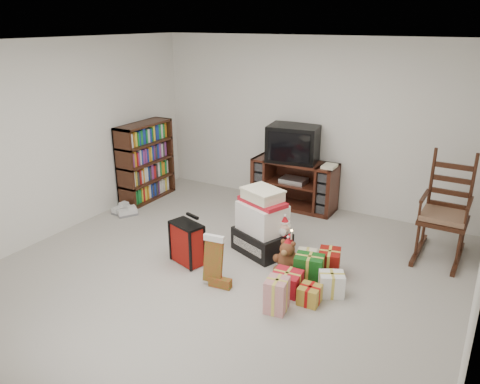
{
  "coord_description": "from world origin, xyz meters",
  "views": [
    {
      "loc": [
        2.47,
        -3.94,
        2.7
      ],
      "look_at": [
        -0.13,
        0.6,
        0.77
      ],
      "focal_mm": 35.0,
      "sensor_mm": 36.0,
      "label": 1
    }
  ],
  "objects_px": {
    "sneaker_pair": "(124,211)",
    "crt_television": "(293,143)",
    "santa_figurine": "(284,242)",
    "mrs_claus_figurine": "(252,219)",
    "red_suitcase": "(187,243)",
    "teddy_bear": "(288,258)",
    "bookshelf": "(146,163)",
    "rocking_chair": "(444,220)",
    "tv_stand": "(294,184)",
    "gift_pile": "(262,226)",
    "gift_cluster": "(309,278)"
  },
  "relations": [
    {
      "from": "teddy_bear",
      "to": "crt_television",
      "type": "distance_m",
      "value": 2.16
    },
    {
      "from": "santa_figurine",
      "to": "mrs_claus_figurine",
      "type": "height_order",
      "value": "mrs_claus_figurine"
    },
    {
      "from": "teddy_bear",
      "to": "santa_figurine",
      "type": "height_order",
      "value": "santa_figurine"
    },
    {
      "from": "tv_stand",
      "to": "gift_pile",
      "type": "distance_m",
      "value": 1.59
    },
    {
      "from": "tv_stand",
      "to": "gift_pile",
      "type": "height_order",
      "value": "gift_pile"
    },
    {
      "from": "bookshelf",
      "to": "gift_cluster",
      "type": "distance_m",
      "value": 3.52
    },
    {
      "from": "red_suitcase",
      "to": "rocking_chair",
      "type": "bearing_deg",
      "value": 50.78
    },
    {
      "from": "tv_stand",
      "to": "santa_figurine",
      "type": "relative_size",
      "value": 2.29
    },
    {
      "from": "tv_stand",
      "to": "red_suitcase",
      "type": "xyz_separation_m",
      "value": [
        -0.37,
        -2.24,
        -0.11
      ]
    },
    {
      "from": "gift_pile",
      "to": "gift_cluster",
      "type": "relative_size",
      "value": 0.71
    },
    {
      "from": "teddy_bear",
      "to": "mrs_claus_figurine",
      "type": "xyz_separation_m",
      "value": [
        -0.79,
        0.6,
        0.08
      ]
    },
    {
      "from": "red_suitcase",
      "to": "bookshelf",
      "type": "bearing_deg",
      "value": 158.84
    },
    {
      "from": "gift_pile",
      "to": "sneaker_pair",
      "type": "relative_size",
      "value": 2.15
    },
    {
      "from": "sneaker_pair",
      "to": "teddy_bear",
      "type": "bearing_deg",
      "value": 8.48
    },
    {
      "from": "gift_pile",
      "to": "red_suitcase",
      "type": "bearing_deg",
      "value": -111.22
    },
    {
      "from": "bookshelf",
      "to": "gift_pile",
      "type": "xyz_separation_m",
      "value": [
        2.44,
        -0.74,
        -0.23
      ]
    },
    {
      "from": "bookshelf",
      "to": "santa_figurine",
      "type": "distance_m",
      "value": 2.86
    },
    {
      "from": "sneaker_pair",
      "to": "crt_television",
      "type": "height_order",
      "value": "crt_television"
    },
    {
      "from": "gift_pile",
      "to": "santa_figurine",
      "type": "relative_size",
      "value": 1.45
    },
    {
      "from": "gift_pile",
      "to": "sneaker_pair",
      "type": "distance_m",
      "value": 2.33
    },
    {
      "from": "santa_figurine",
      "to": "mrs_claus_figurine",
      "type": "relative_size",
      "value": 0.86
    },
    {
      "from": "red_suitcase",
      "to": "teddy_bear",
      "type": "bearing_deg",
      "value": 37.21
    },
    {
      "from": "bookshelf",
      "to": "red_suitcase",
      "type": "xyz_separation_m",
      "value": [
        1.8,
        -1.42,
        -0.33
      ]
    },
    {
      "from": "crt_television",
      "to": "red_suitcase",
      "type": "bearing_deg",
      "value": -106.5
    },
    {
      "from": "red_suitcase",
      "to": "gift_cluster",
      "type": "distance_m",
      "value": 1.47
    },
    {
      "from": "tv_stand",
      "to": "mrs_claus_figurine",
      "type": "bearing_deg",
      "value": -92.33
    },
    {
      "from": "teddy_bear",
      "to": "sneaker_pair",
      "type": "height_order",
      "value": "teddy_bear"
    },
    {
      "from": "sneaker_pair",
      "to": "rocking_chair",
      "type": "bearing_deg",
      "value": 28.08
    },
    {
      "from": "sneaker_pair",
      "to": "crt_television",
      "type": "relative_size",
      "value": 0.48
    },
    {
      "from": "bookshelf",
      "to": "rocking_chair",
      "type": "distance_m",
      "value": 4.36
    },
    {
      "from": "santa_figurine",
      "to": "gift_cluster",
      "type": "xyz_separation_m",
      "value": [
        0.52,
        -0.5,
        -0.08
      ]
    },
    {
      "from": "gift_pile",
      "to": "bookshelf",
      "type": "bearing_deg",
      "value": -175.23
    },
    {
      "from": "crt_television",
      "to": "santa_figurine",
      "type": "bearing_deg",
      "value": -77.21
    },
    {
      "from": "rocking_chair",
      "to": "gift_pile",
      "type": "xyz_separation_m",
      "value": [
        -1.91,
        -1.02,
        -0.1
      ]
    },
    {
      "from": "gift_cluster",
      "to": "red_suitcase",
      "type": "bearing_deg",
      "value": -173.27
    },
    {
      "from": "tv_stand",
      "to": "bookshelf",
      "type": "relative_size",
      "value": 1.04
    },
    {
      "from": "gift_pile",
      "to": "sneaker_pair",
      "type": "height_order",
      "value": "gift_pile"
    },
    {
      "from": "gift_pile",
      "to": "mrs_claus_figurine",
      "type": "relative_size",
      "value": 1.24
    },
    {
      "from": "bookshelf",
      "to": "mrs_claus_figurine",
      "type": "xyz_separation_m",
      "value": [
        2.12,
        -0.41,
        -0.34
      ]
    },
    {
      "from": "tv_stand",
      "to": "sneaker_pair",
      "type": "xyz_separation_m",
      "value": [
        -2.05,
        -1.51,
        -0.31
      ]
    },
    {
      "from": "red_suitcase",
      "to": "santa_figurine",
      "type": "relative_size",
      "value": 1.07
    },
    {
      "from": "gift_pile",
      "to": "crt_television",
      "type": "xyz_separation_m",
      "value": [
        -0.3,
        1.57,
        0.64
      ]
    },
    {
      "from": "gift_pile",
      "to": "red_suitcase",
      "type": "relative_size",
      "value": 1.36
    },
    {
      "from": "red_suitcase",
      "to": "gift_cluster",
      "type": "xyz_separation_m",
      "value": [
        1.45,
        0.17,
        -0.13
      ]
    },
    {
      "from": "tv_stand",
      "to": "red_suitcase",
      "type": "distance_m",
      "value": 2.28
    },
    {
      "from": "rocking_chair",
      "to": "sneaker_pair",
      "type": "height_order",
      "value": "rocking_chair"
    },
    {
      "from": "bookshelf",
      "to": "crt_television",
      "type": "relative_size",
      "value": 1.55
    },
    {
      "from": "red_suitcase",
      "to": "mrs_claus_figurine",
      "type": "height_order",
      "value": "mrs_claus_figurine"
    },
    {
      "from": "gift_cluster",
      "to": "teddy_bear",
      "type": "bearing_deg",
      "value": 146.43
    },
    {
      "from": "red_suitcase",
      "to": "crt_television",
      "type": "bearing_deg",
      "value": 98.79
    }
  ]
}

